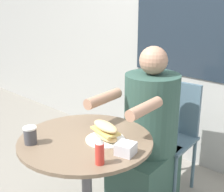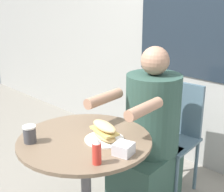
# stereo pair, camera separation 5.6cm
# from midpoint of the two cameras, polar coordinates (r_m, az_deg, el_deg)

# --- Properties ---
(storefront_wall) EXTENTS (8.00, 0.09, 2.80)m
(storefront_wall) POSITION_cam_midpoint_polar(r_m,az_deg,el_deg) (2.74, 17.57, 14.89)
(storefront_wall) COLOR #9E9E99
(storefront_wall) RESTS_ON ground_plane
(cafe_table) EXTENTS (0.75, 0.75, 0.74)m
(cafe_table) POSITION_cam_midpoint_polar(r_m,az_deg,el_deg) (1.86, -5.58, -13.23)
(cafe_table) COLOR brown
(cafe_table) RESTS_ON ground_plane
(diner_chair) EXTENTS (0.42, 0.42, 0.87)m
(diner_chair) POSITION_cam_midpoint_polar(r_m,az_deg,el_deg) (2.51, 10.47, -5.54)
(diner_chair) COLOR slate
(diner_chair) RESTS_ON ground_plane
(seated_diner) EXTENTS (0.43, 0.70, 1.19)m
(seated_diner) POSITION_cam_midpoint_polar(r_m,az_deg,el_deg) (2.25, 5.78, -8.48)
(seated_diner) COLOR #2D4C42
(seated_diner) RESTS_ON ground_plane
(sandwich_on_plate) EXTENTS (0.22, 0.22, 0.10)m
(sandwich_on_plate) POSITION_cam_midpoint_polar(r_m,az_deg,el_deg) (1.72, -2.16, -6.71)
(sandwich_on_plate) COLOR white
(sandwich_on_plate) RESTS_ON cafe_table
(drink_cup) EXTENTS (0.07, 0.07, 0.10)m
(drink_cup) POSITION_cam_midpoint_polar(r_m,az_deg,el_deg) (1.75, -15.61, -6.94)
(drink_cup) COLOR #424247
(drink_cup) RESTS_ON cafe_table
(napkin_box) EXTENTS (0.11, 0.11, 0.06)m
(napkin_box) POSITION_cam_midpoint_polar(r_m,az_deg,el_deg) (1.59, 1.50, -9.61)
(napkin_box) COLOR silver
(napkin_box) RESTS_ON cafe_table
(condiment_bottle) EXTENTS (0.04, 0.04, 0.14)m
(condiment_bottle) POSITION_cam_midpoint_polar(r_m,az_deg,el_deg) (1.48, -3.36, -10.06)
(condiment_bottle) COLOR red
(condiment_bottle) RESTS_ON cafe_table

